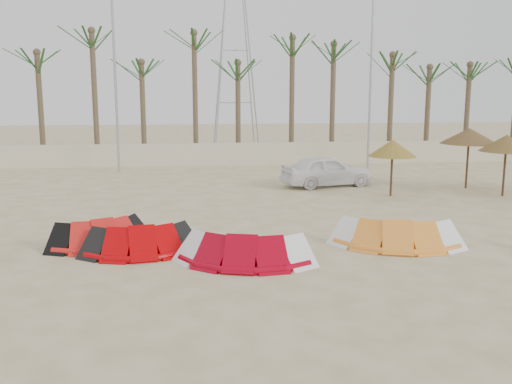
{
  "coord_description": "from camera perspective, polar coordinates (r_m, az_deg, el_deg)",
  "views": [
    {
      "loc": [
        -1.94,
        -11.54,
        4.56
      ],
      "look_at": [
        0.0,
        6.0,
        1.3
      ],
      "focal_mm": 40.0,
      "sensor_mm": 36.0,
      "label": 1
    }
  ],
  "objects": [
    {
      "name": "ground",
      "position": [
        12.56,
        3.06,
        -10.83
      ],
      "size": [
        120.0,
        120.0,
        0.0
      ],
      "primitive_type": "plane",
      "color": "beige",
      "rests_on": "ground"
    },
    {
      "name": "boundary_wall",
      "position": [
        33.82,
        -2.98,
        3.81
      ],
      "size": [
        60.0,
        0.3,
        1.3
      ],
      "primitive_type": "cube",
      "color": "beige",
      "rests_on": "ground"
    },
    {
      "name": "palm_line",
      "position": [
        35.19,
        -2.11,
        13.52
      ],
      "size": [
        52.0,
        4.0,
        7.7
      ],
      "color": "brown",
      "rests_on": "ground"
    },
    {
      "name": "lamp_b",
      "position": [
        31.82,
        -13.9,
        12.34
      ],
      "size": [
        1.25,
        0.14,
        11.0
      ],
      "color": "#A5A8AD",
      "rests_on": "ground"
    },
    {
      "name": "lamp_c",
      "position": [
        33.1,
        11.51,
        12.35
      ],
      "size": [
        1.25,
        0.14,
        11.0
      ],
      "color": "#A5A8AD",
      "rests_on": "ground"
    },
    {
      "name": "pylon",
      "position": [
        39.91,
        -2.05,
        3.89
      ],
      "size": [
        3.0,
        3.0,
        14.0
      ],
      "primitive_type": null,
      "color": "#A5A8AD",
      "rests_on": "ground"
    },
    {
      "name": "kite_red_left",
      "position": [
        17.34,
        -15.03,
        -3.73
      ],
      "size": [
        3.43,
        2.47,
        0.9
      ],
      "color": "red",
      "rests_on": "ground"
    },
    {
      "name": "kite_red_mid",
      "position": [
        16.35,
        -11.3,
        -4.41
      ],
      "size": [
        3.41,
        1.96,
        0.9
      ],
      "color": "#B80003",
      "rests_on": "ground"
    },
    {
      "name": "kite_red_right",
      "position": [
        15.21,
        -1.31,
        -5.33
      ],
      "size": [
        3.86,
        2.3,
        0.9
      ],
      "color": "#A20013",
      "rests_on": "ground"
    },
    {
      "name": "kite_orange",
      "position": [
        17.24,
        13.5,
        -3.72
      ],
      "size": [
        3.96,
        2.41,
        0.9
      ],
      "color": "orange",
      "rests_on": "ground"
    },
    {
      "name": "parasol_left",
      "position": [
        24.61,
        13.5,
        4.28
      ],
      "size": [
        2.03,
        2.03,
        2.39
      ],
      "color": "#4C331E",
      "rests_on": "ground"
    },
    {
      "name": "parasol_mid",
      "position": [
        26.1,
        23.76,
        4.49
      ],
      "size": [
        2.24,
        2.24,
        2.6
      ],
      "color": "#4C331E",
      "rests_on": "ground"
    },
    {
      "name": "parasol_right",
      "position": [
        27.51,
        20.54,
        5.26
      ],
      "size": [
        2.58,
        2.58,
        2.74
      ],
      "color": "#4C331E",
      "rests_on": "ground"
    },
    {
      "name": "car",
      "position": [
        26.73,
        7.07,
        2.12
      ],
      "size": [
        4.5,
        2.56,
        1.44
      ],
      "primitive_type": "imported",
      "rotation": [
        0.0,
        0.0,
        1.78
      ],
      "color": "white",
      "rests_on": "ground"
    }
  ]
}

